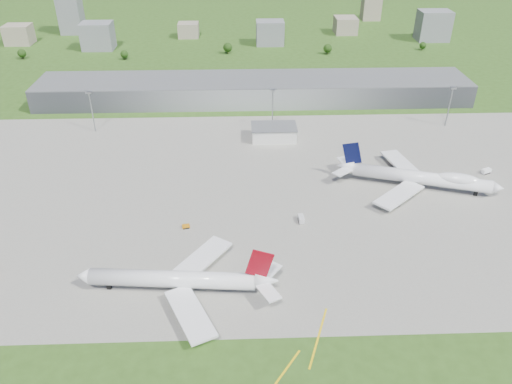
{
  "coord_description": "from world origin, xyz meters",
  "views": [
    {
      "loc": [
        -10.21,
        -171.99,
        130.15
      ],
      "look_at": [
        -3.33,
        24.78,
        9.0
      ],
      "focal_mm": 35.0,
      "sensor_mm": 36.0,
      "label": 1
    }
  ],
  "objects_px": {
    "van_white_far": "(486,171)",
    "van_white_near": "(301,219)",
    "airliner_red_twin": "(180,280)",
    "tug_yellow": "(186,227)",
    "airliner_blue_quad": "(421,178)"
  },
  "relations": [
    {
      "from": "airliner_red_twin",
      "to": "van_white_near",
      "type": "bearing_deg",
      "value": -134.14
    },
    {
      "from": "tug_yellow",
      "to": "van_white_far",
      "type": "distance_m",
      "value": 160.88
    },
    {
      "from": "tug_yellow",
      "to": "van_white_far",
      "type": "xyz_separation_m",
      "value": [
        154.7,
        44.17,
        0.46
      ]
    },
    {
      "from": "van_white_far",
      "to": "airliner_blue_quad",
      "type": "bearing_deg",
      "value": 175.09
    },
    {
      "from": "airliner_red_twin",
      "to": "van_white_near",
      "type": "relative_size",
      "value": 13.69
    },
    {
      "from": "tug_yellow",
      "to": "van_white_far",
      "type": "bearing_deg",
      "value": 3.52
    },
    {
      "from": "van_white_near",
      "to": "airliner_red_twin",
      "type": "bearing_deg",
      "value": 127.78
    },
    {
      "from": "airliner_blue_quad",
      "to": "van_white_far",
      "type": "height_order",
      "value": "airliner_blue_quad"
    },
    {
      "from": "van_white_far",
      "to": "van_white_near",
      "type": "bearing_deg",
      "value": 178.46
    },
    {
      "from": "tug_yellow",
      "to": "van_white_near",
      "type": "height_order",
      "value": "van_white_near"
    },
    {
      "from": "airliner_red_twin",
      "to": "tug_yellow",
      "type": "relative_size",
      "value": 20.9
    },
    {
      "from": "airliner_red_twin",
      "to": "tug_yellow",
      "type": "xyz_separation_m",
      "value": [
        -1.54,
        40.57,
        -4.66
      ]
    },
    {
      "from": "airliner_blue_quad",
      "to": "van_white_near",
      "type": "relative_size",
      "value": 14.19
    },
    {
      "from": "airliner_blue_quad",
      "to": "van_white_far",
      "type": "xyz_separation_m",
      "value": [
        40.11,
        13.3,
        -4.52
      ]
    },
    {
      "from": "airliner_red_twin",
      "to": "van_white_near",
      "type": "height_order",
      "value": "airliner_red_twin"
    }
  ]
}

